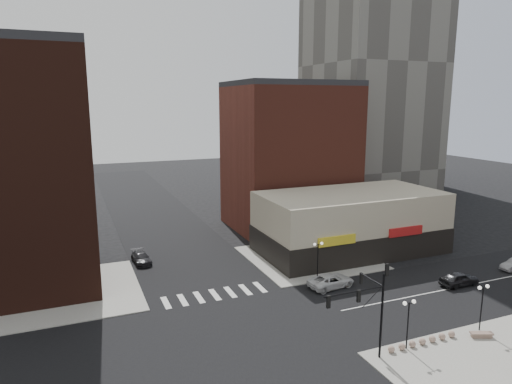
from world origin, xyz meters
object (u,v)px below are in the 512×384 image
street_lamp_se_b (483,296)px  stone_bench (481,335)px  traffic_signal (369,299)px  street_lamp_se_a (409,312)px  street_lamp_ne (318,251)px  white_suv (331,281)px  dark_sedan_east (459,279)px  dark_sedan_north (141,258)px

street_lamp_se_b → stone_bench: street_lamp_se_b is taller
traffic_signal → stone_bench: 11.87m
street_lamp_se_a → street_lamp_ne: same height
street_lamp_se_b → white_suv: size_ratio=0.79×
street_lamp_se_a → white_suv: size_ratio=0.79×
traffic_signal → white_suv: size_ratio=1.48×
street_lamp_se_a → white_suv: street_lamp_se_a is taller
street_lamp_ne → white_suv: street_lamp_ne is taller
white_suv → street_lamp_se_b: bearing=-159.4°
white_suv → dark_sedan_east: bearing=-117.3°
traffic_signal → street_lamp_se_b: (11.76, -0.17, -1.67)m
street_lamp_se_a → stone_bench: street_lamp_se_a is taller
street_lamp_se_b → stone_bench: size_ratio=2.15×
traffic_signal → dark_sedan_east: bearing=24.4°
dark_sedan_north → stone_bench: bearing=-55.8°
stone_bench → street_lamp_se_a: bearing=-165.5°
white_suv → dark_sedan_east: size_ratio=1.16×
street_lamp_se_b → street_lamp_ne: size_ratio=1.00×
street_lamp_ne → dark_sedan_east: bearing=-30.0°
stone_bench → traffic_signal: bearing=-163.7°
stone_bench → street_lamp_se_b: bearing=71.0°
street_lamp_ne → stone_bench: bearing=-70.2°
street_lamp_se_a → dark_sedan_north: street_lamp_se_a is taller
street_lamp_se_a → street_lamp_ne: bearing=86.4°
street_lamp_se_b → dark_sedan_north: (-24.68, 28.88, -2.62)m
street_lamp_se_a → dark_sedan_east: 16.73m
dark_sedan_north → street_lamp_se_a: bearing=-64.4°
street_lamp_se_a → stone_bench: bearing=-8.0°
traffic_signal → street_lamp_ne: 16.62m
street_lamp_ne → street_lamp_se_b: bearing=-66.4°
street_lamp_se_b → white_suv: street_lamp_se_b is taller
white_suv → dark_sedan_east: (13.15, -4.95, 0.04)m
white_suv → stone_bench: (5.99, -14.29, -0.38)m
traffic_signal → dark_sedan_north: traffic_signal is taller
street_lamp_se_b → stone_bench: bearing=-131.5°
white_suv → stone_bench: size_ratio=2.72×
stone_bench → white_suv: bearing=135.2°
traffic_signal → street_lamp_se_a: size_ratio=1.87×
traffic_signal → white_suv: 14.63m
street_lamp_ne → dark_sedan_north: bearing=143.9°
street_lamp_se_b → street_lamp_ne: 17.46m
traffic_signal → street_lamp_se_b: 11.88m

